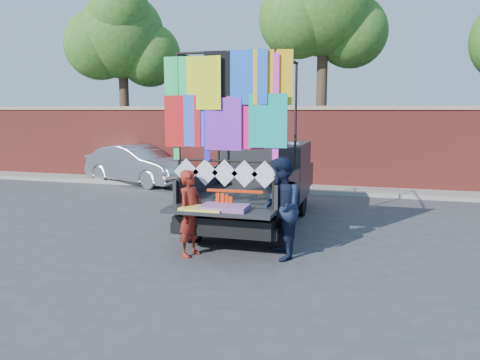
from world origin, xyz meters
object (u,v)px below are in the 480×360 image
(sedan, at_px, (138,164))
(man, at_px, (280,208))
(woman, at_px, (190,213))
(pickup_truck, at_px, (261,182))

(sedan, distance_m, man, 9.08)
(sedan, relative_size, woman, 2.68)
(man, bearing_deg, woman, -101.93)
(pickup_truck, relative_size, sedan, 1.38)
(pickup_truck, height_order, sedan, pickup_truck)
(sedan, distance_m, woman, 8.35)
(pickup_truck, xyz_separation_m, man, (0.97, -2.69, -0.01))
(sedan, relative_size, man, 2.30)
(sedan, height_order, man, man)
(pickup_truck, bearing_deg, sedan, 143.08)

